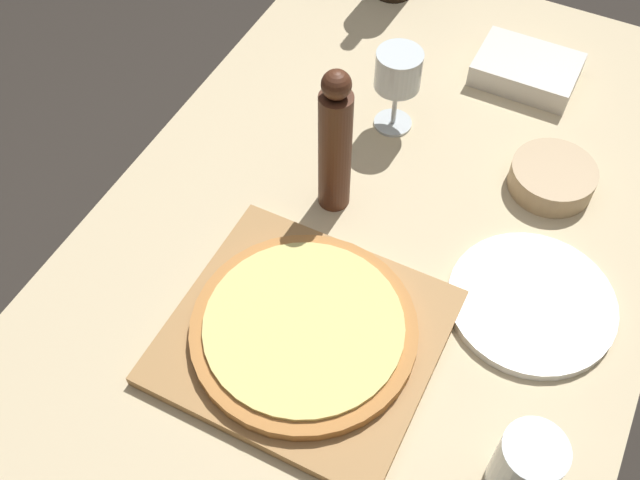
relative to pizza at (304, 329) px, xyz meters
The scene contains 10 objects.
ground_plane 0.79m from the pizza, 85.30° to the left, with size 12.00×12.00×0.00m, color #2D2823.
dining_table 0.21m from the pizza, 85.30° to the left, with size 0.80×1.39×0.74m.
cutting_board 0.02m from the pizza, ahead, with size 0.34×0.32×0.02m.
pizza is the anchor object (origin of this frame).
pepper_mill 0.26m from the pizza, 106.76° to the left, with size 0.05×0.05×0.25m.
wine_glass 0.44m from the pizza, 97.37° to the left, with size 0.07×0.07×0.15m.
small_bowl 0.46m from the pizza, 62.26° to the left, with size 0.13×0.13×0.04m.
drinking_tumbler 0.32m from the pizza, 10.49° to the right, with size 0.07×0.07×0.11m.
dinner_plate 0.32m from the pizza, 36.48° to the left, with size 0.23×0.23×0.01m.
food_container 0.64m from the pizza, 80.47° to the left, with size 0.17×0.12×0.04m.
Camera 1 is at (0.22, -0.59, 1.62)m, focal length 42.00 mm.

